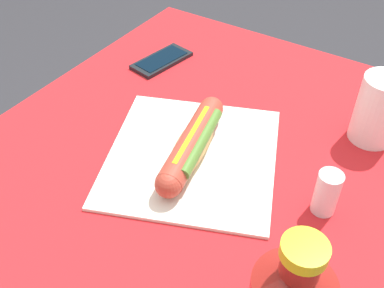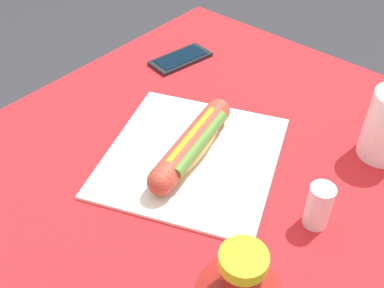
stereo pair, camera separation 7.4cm
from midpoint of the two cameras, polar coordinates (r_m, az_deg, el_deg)
dining_table at (r=0.83m, az=-2.77°, el=-12.42°), size 1.01×0.79×0.73m
paper_wrapper at (r=0.75m, az=-2.79°, el=-1.65°), size 0.37×0.36×0.01m
hot_dog at (r=0.74m, az=-2.79°, el=-0.10°), size 0.23×0.09×0.05m
cell_phone at (r=1.00m, az=-5.99°, el=10.40°), size 0.14×0.09×0.01m
drinking_cup at (r=0.80m, az=20.09°, el=3.99°), size 0.08×0.08×0.12m
salt_shaker at (r=0.67m, az=13.66°, el=-6.16°), size 0.04×0.04×0.07m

